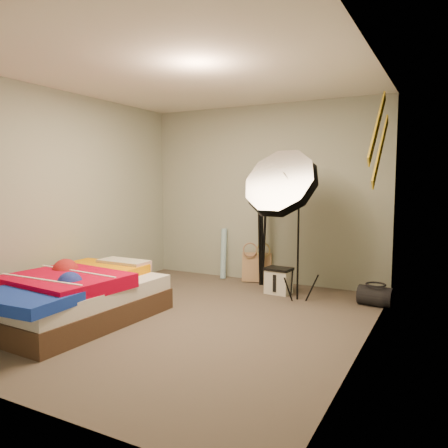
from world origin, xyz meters
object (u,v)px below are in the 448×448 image
Objects in this scene: camera_case at (278,282)px; bed at (74,296)px; tote_bag at (257,267)px; duffel_bag at (375,296)px; camera_tripod at (262,228)px; wrapping_roll at (224,253)px; photo_umbrella at (283,186)px.

camera_case is 2.50m from bed.
tote_bag is at bearing 68.71° from bed.
camera_tripod is at bearing 173.06° from duffel_bag.
tote_bag is 0.56× the size of wrapping_roll.
photo_umbrella reaches higher than wrapping_roll.
tote_bag reaches higher than duffel_bag.
wrapping_roll is at bearing 173.34° from duffel_bag.
tote_bag is 0.30× the size of camera_tripod.
duffel_bag is at bearing -33.47° from tote_bag.
wrapping_roll is 1.17m from camera_case.
bed reaches higher than duffel_bag.
duffel_bag is (2.23, -0.48, -0.25)m from wrapping_roll.
tote_bag is at bearing 169.18° from duffel_bag.
camera_tripod reaches higher than tote_bag.
camera_tripod is (1.10, 2.34, 0.53)m from bed.
duffel_bag is at bearing -12.43° from camera_tripod.
tote_bag is 1.35× the size of camera_case.
photo_umbrella reaches higher than camera_case.
photo_umbrella is at bearing -31.43° from wrapping_roll.
tote_bag is 0.21× the size of bed.
camera_tripod is (-1.57, 0.35, 0.67)m from duffel_bag.
tote_bag is 0.56m from wrapping_roll.
photo_umbrella reaches higher than duffel_bag.
bed is (-1.48, -2.01, 0.10)m from camera_case.
camera_case is at bearing 53.52° from bed.
camera_case is 0.22× the size of camera_tripod.
tote_bag is 0.22× the size of photo_umbrella.
wrapping_roll is 0.80m from camera_tripod.
photo_umbrella is (1.18, -0.72, 1.01)m from wrapping_roll.
duffel_bag is at bearing 4.84° from camera_case.
bed is at bearing -121.24° from camera_case.
tote_bag is 1.10× the size of duffel_bag.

